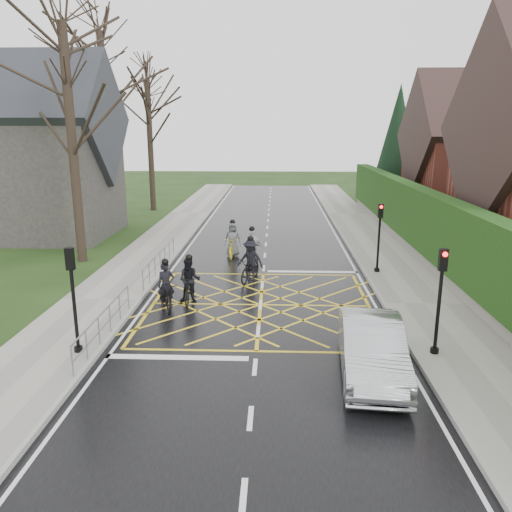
# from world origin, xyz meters

# --- Properties ---
(ground) EXTENTS (120.00, 120.00, 0.00)m
(ground) POSITION_xyz_m (0.00, 0.00, 0.00)
(ground) COLOR black
(ground) RESTS_ON ground
(road) EXTENTS (9.00, 80.00, 0.01)m
(road) POSITION_xyz_m (0.00, 0.00, 0.01)
(road) COLOR black
(road) RESTS_ON ground
(sidewalk_right) EXTENTS (3.00, 80.00, 0.15)m
(sidewalk_right) POSITION_xyz_m (6.00, 0.00, 0.07)
(sidewalk_right) COLOR gray
(sidewalk_right) RESTS_ON ground
(sidewalk_left) EXTENTS (3.00, 80.00, 0.15)m
(sidewalk_left) POSITION_xyz_m (-6.00, 0.00, 0.07)
(sidewalk_left) COLOR gray
(sidewalk_left) RESTS_ON ground
(stone_wall) EXTENTS (0.50, 38.00, 0.70)m
(stone_wall) POSITION_xyz_m (7.75, 6.00, 0.35)
(stone_wall) COLOR slate
(stone_wall) RESTS_ON ground
(hedge) EXTENTS (0.90, 38.00, 2.80)m
(hedge) POSITION_xyz_m (7.75, 6.00, 2.10)
(hedge) COLOR #17340E
(hedge) RESTS_ON stone_wall
(house_far) EXTENTS (9.80, 8.80, 10.30)m
(house_far) POSITION_xyz_m (14.75, 18.00, 4.36)
(house_far) COLOR maroon
(house_far) RESTS_ON ground
(conifer) EXTENTS (4.60, 4.60, 10.00)m
(conifer) POSITION_xyz_m (10.75, 26.00, 4.99)
(conifer) COLOR black
(conifer) RESTS_ON ground
(church) EXTENTS (8.80, 7.80, 11.00)m
(church) POSITION_xyz_m (-13.54, 12.00, 4.93)
(church) COLOR #2D2B28
(church) RESTS_ON ground
(tree_near) EXTENTS (9.24, 9.24, 11.44)m
(tree_near) POSITION_xyz_m (-9.00, 6.00, 7.91)
(tree_near) COLOR black
(tree_near) RESTS_ON ground
(tree_mid) EXTENTS (10.08, 10.08, 12.48)m
(tree_mid) POSITION_xyz_m (-10.00, 14.00, 8.63)
(tree_mid) COLOR black
(tree_mid) RESTS_ON ground
(tree_far) EXTENTS (8.40, 8.40, 10.40)m
(tree_far) POSITION_xyz_m (-9.30, 22.00, 7.19)
(tree_far) COLOR black
(tree_far) RESTS_ON ground
(railing_south) EXTENTS (0.05, 5.04, 1.03)m
(railing_south) POSITION_xyz_m (-4.65, -3.50, 0.78)
(railing_south) COLOR slate
(railing_south) RESTS_ON ground
(railing_north) EXTENTS (0.05, 6.04, 1.03)m
(railing_north) POSITION_xyz_m (-4.65, 4.00, 0.79)
(railing_north) COLOR slate
(railing_north) RESTS_ON ground
(traffic_light_ne) EXTENTS (0.24, 0.31, 3.21)m
(traffic_light_ne) POSITION_xyz_m (5.10, 4.20, 1.66)
(traffic_light_ne) COLOR black
(traffic_light_ne) RESTS_ON ground
(traffic_light_se) EXTENTS (0.24, 0.31, 3.21)m
(traffic_light_se) POSITION_xyz_m (5.10, -4.20, 1.66)
(traffic_light_se) COLOR black
(traffic_light_se) RESTS_ON ground
(traffic_light_sw) EXTENTS (0.24, 0.31, 3.21)m
(traffic_light_sw) POSITION_xyz_m (-5.10, -4.50, 1.66)
(traffic_light_sw) COLOR black
(traffic_light_sw) RESTS_ON ground
(cyclist_rear) EXTENTS (1.30, 2.01, 1.85)m
(cyclist_rear) POSITION_xyz_m (-3.42, -0.44, 0.60)
(cyclist_rear) COLOR black
(cyclist_rear) RESTS_ON ground
(cyclist_back) EXTENTS (0.83, 1.86, 1.86)m
(cyclist_back) POSITION_xyz_m (-2.67, 0.21, 0.70)
(cyclist_back) COLOR black
(cyclist_back) RESTS_ON ground
(cyclist_mid) EXTENTS (1.31, 2.13, 1.96)m
(cyclist_mid) POSITION_xyz_m (-0.53, 3.11, 0.72)
(cyclist_mid) COLOR black
(cyclist_mid) RESTS_ON ground
(cyclist_front) EXTENTS (1.15, 1.95, 1.88)m
(cyclist_front) POSITION_xyz_m (-0.58, 5.63, 0.69)
(cyclist_front) COLOR black
(cyclist_front) RESTS_ON ground
(cyclist_lead) EXTENTS (0.87, 1.99, 1.93)m
(cyclist_lead) POSITION_xyz_m (-1.64, 7.17, 0.67)
(cyclist_lead) COLOR yellow
(cyclist_lead) RESTS_ON ground
(car) EXTENTS (1.93, 4.63, 1.49)m
(car) POSITION_xyz_m (3.11, -5.24, 0.74)
(car) COLOR #A6A9AD
(car) RESTS_ON ground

